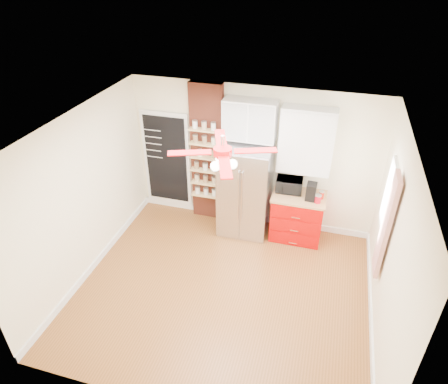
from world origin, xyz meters
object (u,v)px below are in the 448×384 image
(red_cabinet, at_px, (297,216))
(toaster_oven, at_px, (289,185))
(ceiling_fan, at_px, (223,152))
(coffee_maker, at_px, (311,192))
(canister_left, at_px, (318,199))
(fridge, at_px, (245,190))
(pantry_jar_oats, at_px, (200,153))

(red_cabinet, bearing_deg, toaster_oven, 154.36)
(toaster_oven, bearing_deg, red_cabinet, -28.88)
(ceiling_fan, xyz_separation_m, toaster_oven, (0.71, 1.78, -1.40))
(coffee_maker, xyz_separation_m, canister_left, (0.13, -0.08, -0.08))
(fridge, distance_m, pantry_jar_oats, 1.07)
(ceiling_fan, xyz_separation_m, canister_left, (1.24, 1.54, -1.45))
(fridge, distance_m, ceiling_fan, 2.25)
(red_cabinet, relative_size, pantry_jar_oats, 7.74)
(coffee_maker, distance_m, pantry_jar_oats, 2.10)
(red_cabinet, height_order, coffee_maker, coffee_maker)
(canister_left, relative_size, pantry_jar_oats, 1.14)
(ceiling_fan, bearing_deg, canister_left, 51.16)
(coffee_maker, bearing_deg, pantry_jar_oats, 177.36)
(red_cabinet, xyz_separation_m, ceiling_fan, (-0.92, -1.68, 1.97))
(ceiling_fan, bearing_deg, red_cabinet, 61.29)
(ceiling_fan, relative_size, toaster_oven, 3.05)
(red_cabinet, height_order, toaster_oven, toaster_oven)
(coffee_maker, distance_m, canister_left, 0.17)
(ceiling_fan, bearing_deg, coffee_maker, 55.51)
(toaster_oven, height_order, pantry_jar_oats, pantry_jar_oats)
(fridge, relative_size, red_cabinet, 1.86)
(fridge, xyz_separation_m, red_cabinet, (0.97, 0.05, -0.42))
(red_cabinet, bearing_deg, fridge, -177.05)
(fridge, xyz_separation_m, pantry_jar_oats, (-0.90, 0.15, 0.56))
(fridge, xyz_separation_m, coffee_maker, (1.16, -0.01, 0.18))
(pantry_jar_oats, bearing_deg, canister_left, -6.21)
(ceiling_fan, height_order, coffee_maker, ceiling_fan)
(red_cabinet, bearing_deg, coffee_maker, -17.18)
(fridge, bearing_deg, coffee_maker, -0.48)
(canister_left, bearing_deg, red_cabinet, 156.69)
(toaster_oven, relative_size, canister_left, 3.30)
(coffee_maker, bearing_deg, ceiling_fan, -122.71)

